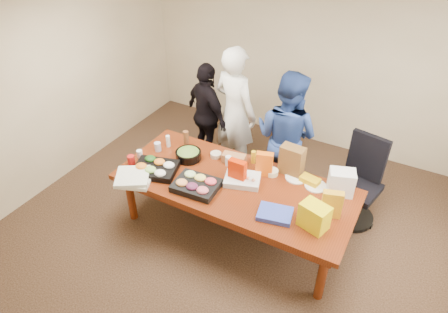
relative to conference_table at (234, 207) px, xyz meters
The scene contains 35 objects.
floor 0.39m from the conference_table, ahead, with size 5.50×5.00×0.02m, color #47301E.
ceiling 2.33m from the conference_table, ahead, with size 5.50×5.00×0.02m, color white.
wall_back 2.68m from the conference_table, 90.00° to the left, with size 5.50×0.04×2.70m, color beige.
wall_left 2.92m from the conference_table, behind, with size 0.04×5.00×2.70m, color beige.
conference_table is the anchor object (origin of this frame).
office_chair 1.55m from the conference_table, 35.66° to the left, with size 0.57×0.57×1.12m, color black.
person_center 1.42m from the conference_table, 117.57° to the left, with size 0.70×0.46×1.93m, color white.
person_right 1.15m from the conference_table, 77.05° to the left, with size 0.88×0.69×1.81m, color navy.
person_left 1.63m from the conference_table, 132.64° to the left, with size 0.93×0.39×1.59m, color black.
veggie_tray 1.06m from the conference_table, 164.11° to the right, with size 0.51×0.40×0.08m, color black.
fruit_tray 0.61m from the conference_table, 139.65° to the right, with size 0.50×0.39×0.08m, color black.
sheet_cake 0.42m from the conference_table, 41.52° to the left, with size 0.41×0.30×0.07m, color silver.
salad_bowl 0.87m from the conference_table, 168.31° to the left, with size 0.32×0.32×0.10m, color black.
chip_bag_blue 0.79m from the conference_table, 24.25° to the right, with size 0.36×0.27×0.05m, color #2E41AE.
chip_bag_red 0.53m from the conference_table, 67.36° to the left, with size 0.21×0.08×0.30m, color #C02400.
chip_bag_yellow 1.25m from the conference_table, ahead, with size 0.21×0.08×0.32m, color gold.
chip_bag_orange 0.65m from the conference_table, 53.72° to the left, with size 0.20×0.09×0.31m, color #E55E0D.
mayo_jar 0.57m from the conference_table, 130.26° to the left, with size 0.08×0.08×0.12m, color silver.
mustard_bottle 0.66m from the conference_table, 88.38° to the left, with size 0.06×0.06×0.17m, color gold.
dressing_bottle 1.12m from the conference_table, 157.37° to the left, with size 0.07×0.07×0.22m, color brown.
ranch_bottle 1.24m from the conference_table, 167.07° to the left, with size 0.05×0.05×0.16m, color white.
banana_bunch 0.97m from the conference_table, 28.86° to the left, with size 0.23×0.13×0.08m, color #DEAD0C.
bread_loaf 0.60m from the conference_table, 119.29° to the left, with size 0.29×0.12×0.11m, color #A0653A.
kraft_bag 0.90m from the conference_table, 45.39° to the left, with size 0.28×0.16×0.37m, color brown.
red_cup 1.40m from the conference_table, 167.64° to the right, with size 0.09×0.09×0.12m, color #AA1612.
clear_cup_a 1.37m from the conference_table, behind, with size 0.07×0.07×0.10m, color white.
clear_cup_b 1.27m from the conference_table, behind, with size 0.09×0.09×0.12m, color silver.
pizza_box_lower 1.24m from the conference_table, 153.63° to the right, with size 0.38×0.38×0.04m, color silver.
pizza_box_upper 1.27m from the conference_table, 153.03° to the right, with size 0.38×0.38×0.04m, color silver.
plate_a 1.01m from the conference_table, 24.97° to the left, with size 0.26×0.26×0.01m, color silver.
plate_b 0.83m from the conference_table, 36.24° to the left, with size 0.26×0.26×0.02m, color white.
dip_bowl_a 0.63m from the conference_table, 49.29° to the left, with size 0.15×0.15×0.06m, color beige.
dip_bowl_b 0.71m from the conference_table, 142.25° to the left, with size 0.14×0.14×0.06m, color beige.
grocery_bag_white 1.30m from the conference_table, 20.57° to the left, with size 0.28×0.20×0.30m, color white.
grocery_bag_yellow 1.17m from the conference_table, 13.12° to the right, with size 0.28×0.20×0.28m, color yellow.
Camera 1 is at (1.63, -3.22, 3.70)m, focal length 31.94 mm.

